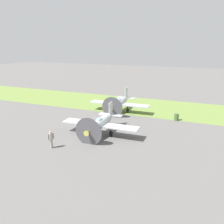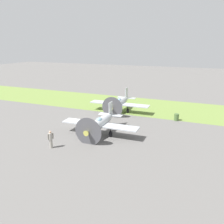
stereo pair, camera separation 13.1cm
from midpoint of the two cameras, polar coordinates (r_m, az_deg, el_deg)
The scene contains 6 objects.
ground_plane at distance 28.71m, azimuth -4.40°, elevation -3.66°, with size 160.00×160.00×0.00m, color #605E5B.
grass_verge at distance 39.27m, azimuth 3.56°, elevation 1.81°, with size 120.00×11.00×0.01m, color olive.
airplane_lead at distance 26.20m, azimuth -2.61°, elevation -2.59°, with size 8.66×6.88×3.10m.
airplane_wingman at distance 34.95m, azimuth 1.99°, elevation 2.25°, with size 8.81×7.00×3.16m.
ground_crew_chief at distance 23.62m, azimuth -14.26°, elevation -6.23°, with size 0.38×0.55×1.73m.
fuel_drum at distance 32.11m, azimuth 15.23°, elevation -1.20°, with size 0.60×0.60×0.90m, color #476633.
Camera 2 is at (-12.50, 23.96, 9.70)m, focal length 38.34 mm.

